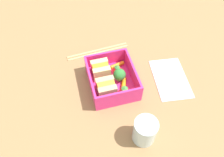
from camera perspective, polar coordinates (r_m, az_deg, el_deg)
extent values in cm
cube|color=olive|center=(65.68, 0.00, -1.96)|extent=(120.00, 120.00, 2.00)
cube|color=#E92D82|center=(64.39, 0.00, -1.13)|extent=(15.26, 13.04, 1.20)
cube|color=#E92D82|center=(61.30, -5.63, -0.67)|extent=(15.26, 0.60, 4.83)
cube|color=#E92D82|center=(63.26, 5.45, 1.66)|extent=(15.26, 0.60, 4.83)
cube|color=#E92D82|center=(57.93, 1.88, -5.03)|extent=(0.60, 11.84, 4.83)
cube|color=#E92D82|center=(66.58, -1.63, 5.33)|extent=(0.60, 11.84, 4.83)
cube|color=tan|center=(58.94, -1.13, -3.80)|extent=(1.62, 5.06, 4.47)
cube|color=yellow|center=(59.83, -1.51, -2.55)|extent=(1.62, 4.65, 4.11)
cube|color=tan|center=(60.75, -1.88, -1.33)|extent=(1.62, 5.06, 4.47)
cube|color=#DBC481|center=(62.83, -2.64, 1.16)|extent=(1.62, 5.06, 4.47)
cube|color=orange|center=(63.83, -2.98, 2.26)|extent=(1.62, 4.65, 4.11)
cube|color=#DBC481|center=(64.86, -3.30, 3.32)|extent=(1.62, 5.06, 4.47)
sphere|color=red|center=(60.16, 3.27, -3.45)|extent=(2.98, 2.98, 2.98)
cone|color=#408E3F|center=(58.69, 3.35, -2.48)|extent=(1.79, 1.79, 0.60)
cylinder|color=orange|center=(62.46, 3.04, -1.79)|extent=(5.46, 3.21, 1.21)
cylinder|color=#80C26B|center=(63.76, 1.91, -0.03)|extent=(1.19, 1.19, 1.34)
sphere|color=#317A33|center=(62.25, 1.96, 1.04)|extent=(3.56, 3.56, 3.56)
sphere|color=red|center=(64.91, 1.30, 2.24)|extent=(2.67, 2.67, 2.67)
cone|color=#3D833A|center=(63.66, 1.33, 3.18)|extent=(1.60, 1.60, 0.60)
cylinder|color=orange|center=(67.21, 1.39, 3.58)|extent=(2.05, 4.50, 1.16)
cylinder|color=tan|center=(72.99, -3.58, 6.88)|extent=(2.18, 20.64, 0.70)
cylinder|color=tan|center=(73.83, -3.85, 7.52)|extent=(2.18, 20.64, 0.70)
cylinder|color=silver|center=(54.04, 8.55, -13.39)|extent=(5.66, 5.66, 7.27)
cube|color=silver|center=(68.24, 15.03, 0.07)|extent=(16.52, 11.47, 0.40)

